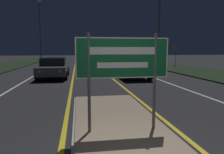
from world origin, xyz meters
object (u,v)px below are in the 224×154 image
Objects in this scene: car_receding_1 at (136,60)px; car_approaching_0 at (54,67)px; highway_sign at (123,62)px; car_receding_0 at (133,67)px; warning_sign at (175,54)px; streetlight_left_far at (40,24)px.

car_approaching_0 is at bearing -130.93° from car_receding_1.
highway_sign reaches higher than car_receding_0.
highway_sign is 21.61m from car_receding_1.
car_receding_0 is 0.97× the size of car_receding_1.
car_receding_1 is 1.88× the size of warning_sign.
highway_sign is 0.46× the size of car_approaching_0.
warning_sign is at bearing -36.10° from streetlight_left_far.
car_receding_1 is at bearing 155.07° from warning_sign.
streetlight_left_far reaches higher than car_receding_1.
warning_sign is at bearing 51.15° from car_receding_0.
streetlight_left_far is at bearing 102.06° from highway_sign.
car_receding_0 is at bearing 74.40° from highway_sign.
highway_sign is at bearing -105.60° from car_receding_0.
car_approaching_0 is (-5.34, 1.12, -0.02)m from car_receding_0.
highway_sign is 11.24m from car_approaching_0.
car_approaching_0 is at bearing 103.49° from highway_sign.
car_receding_0 is (9.35, -21.24, -5.15)m from streetlight_left_far.
warning_sign is (10.04, 18.85, -0.13)m from highway_sign.
car_receding_0 is at bearing -106.32° from car_receding_1.
car_approaching_0 is (4.01, -20.12, -5.17)m from streetlight_left_far.
streetlight_left_far is 4.11× the size of warning_sign.
car_approaching_0 is at bearing -78.72° from streetlight_left_far.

